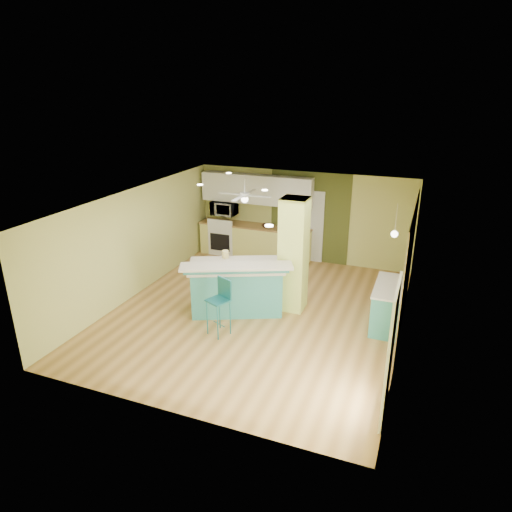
# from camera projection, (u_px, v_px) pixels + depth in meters

# --- Properties ---
(floor) EXTENTS (6.00, 7.00, 0.01)m
(floor) POSITION_uv_depth(u_px,v_px,m) (257.00, 312.00, 9.97)
(floor) COLOR olive
(floor) RESTS_ON ground
(ceiling) EXTENTS (6.00, 7.00, 0.01)m
(ceiling) POSITION_uv_depth(u_px,v_px,m) (257.00, 200.00, 9.09)
(ceiling) COLOR white
(ceiling) RESTS_ON wall_back
(wall_back) EXTENTS (6.00, 0.01, 2.50)m
(wall_back) POSITION_uv_depth(u_px,v_px,m) (303.00, 217.00, 12.59)
(wall_back) COLOR #C5C569
(wall_back) RESTS_ON floor
(wall_front) EXTENTS (6.00, 0.01, 2.50)m
(wall_front) POSITION_uv_depth(u_px,v_px,m) (168.00, 341.00, 6.48)
(wall_front) COLOR #C5C569
(wall_front) RESTS_ON floor
(wall_left) EXTENTS (0.01, 7.00, 2.50)m
(wall_left) POSITION_uv_depth(u_px,v_px,m) (136.00, 242.00, 10.55)
(wall_left) COLOR #C5C569
(wall_left) RESTS_ON floor
(wall_right) EXTENTS (0.01, 7.00, 2.50)m
(wall_right) POSITION_uv_depth(u_px,v_px,m) (407.00, 280.00, 8.51)
(wall_right) COLOR #C5C569
(wall_right) RESTS_ON floor
(wood_panel) EXTENTS (0.02, 3.40, 2.50)m
(wood_panel) POSITION_uv_depth(u_px,v_px,m) (408.00, 268.00, 9.04)
(wood_panel) COLOR olive
(wood_panel) RESTS_ON floor
(olive_accent) EXTENTS (2.20, 0.02, 2.50)m
(olive_accent) POSITION_uv_depth(u_px,v_px,m) (309.00, 217.00, 12.51)
(olive_accent) COLOR #484F1F
(olive_accent) RESTS_ON floor
(interior_door) EXTENTS (0.82, 0.05, 2.00)m
(interior_door) POSITION_uv_depth(u_px,v_px,m) (309.00, 226.00, 12.57)
(interior_door) COLOR silver
(interior_door) RESTS_ON floor
(french_door) EXTENTS (0.04, 1.08, 2.10)m
(french_door) POSITION_uv_depth(u_px,v_px,m) (390.00, 352.00, 6.59)
(french_door) COLOR white
(french_door) RESTS_ON floor
(column) EXTENTS (0.55, 0.55, 2.50)m
(column) POSITION_uv_depth(u_px,v_px,m) (293.00, 255.00, 9.75)
(column) COLOR #CBDD66
(column) RESTS_ON floor
(kitchen_run) EXTENTS (3.25, 0.63, 0.94)m
(kitchen_run) POSITION_uv_depth(u_px,v_px,m) (255.00, 241.00, 13.04)
(kitchen_run) COLOR #EEEB7C
(kitchen_run) RESTS_ON floor
(stove) EXTENTS (0.76, 0.66, 1.08)m
(stove) POSITION_uv_depth(u_px,v_px,m) (225.00, 238.00, 13.36)
(stove) COLOR white
(stove) RESTS_ON floor
(upper_cabinets) EXTENTS (3.20, 0.34, 0.80)m
(upper_cabinets) POSITION_uv_depth(u_px,v_px,m) (256.00, 189.00, 12.62)
(upper_cabinets) COLOR white
(upper_cabinets) RESTS_ON wall_back
(microwave) EXTENTS (0.70, 0.48, 0.39)m
(microwave) POSITION_uv_depth(u_px,v_px,m) (224.00, 208.00, 13.05)
(microwave) COLOR silver
(microwave) RESTS_ON wall_back
(ceiling_fan) EXTENTS (1.41, 1.41, 0.61)m
(ceiling_fan) POSITION_uv_depth(u_px,v_px,m) (245.00, 195.00, 11.36)
(ceiling_fan) COLOR white
(ceiling_fan) RESTS_ON ceiling
(pendant_lamp) EXTENTS (0.14, 0.14, 0.69)m
(pendant_lamp) POSITION_uv_depth(u_px,v_px,m) (394.00, 234.00, 9.06)
(pendant_lamp) COLOR silver
(pendant_lamp) RESTS_ON ceiling
(wall_decor) EXTENTS (0.03, 0.90, 0.70)m
(wall_decor) POSITION_uv_depth(u_px,v_px,m) (409.00, 251.00, 9.12)
(wall_decor) COLOR brown
(wall_decor) RESTS_ON wood_panel
(peninsula) EXTENTS (2.47, 1.99, 1.23)m
(peninsula) POSITION_uv_depth(u_px,v_px,m) (237.00, 286.00, 9.89)
(peninsula) COLOR teal
(peninsula) RESTS_ON floor
(bar_stool) EXTENTS (0.51, 0.51, 1.16)m
(bar_stool) POSITION_uv_depth(u_px,v_px,m) (221.00, 298.00, 8.88)
(bar_stool) COLOR #1D7182
(bar_stool) RESTS_ON floor
(side_counter) EXTENTS (0.59, 1.39, 0.89)m
(side_counter) POSITION_uv_depth(u_px,v_px,m) (388.00, 305.00, 9.28)
(side_counter) COLOR teal
(side_counter) RESTS_ON floor
(fruit_bowl) EXTENTS (0.31, 0.31, 0.07)m
(fruit_bowl) POSITION_uv_depth(u_px,v_px,m) (267.00, 226.00, 12.70)
(fruit_bowl) COLOR #3B2118
(fruit_bowl) RESTS_ON kitchen_run
(canister) EXTENTS (0.15, 0.15, 0.17)m
(canister) POSITION_uv_depth(u_px,v_px,m) (225.00, 254.00, 10.08)
(canister) COLOR yellow
(canister) RESTS_ON peninsula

